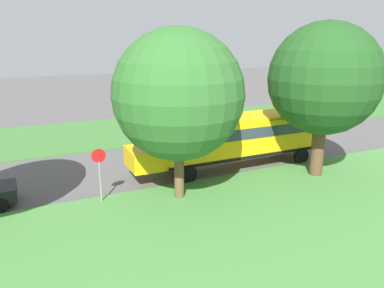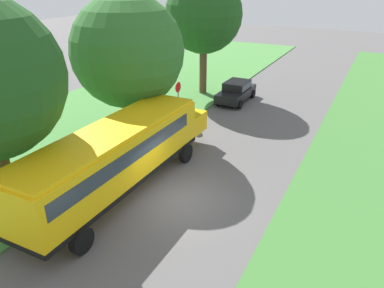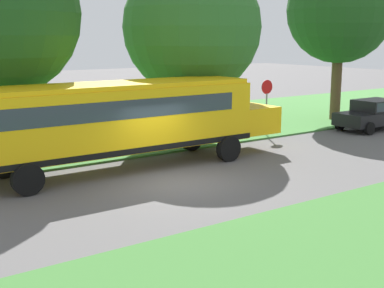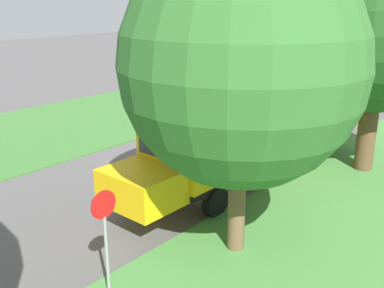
# 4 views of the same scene
# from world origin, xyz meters

# --- Properties ---
(ground_plane) EXTENTS (120.00, 120.00, 0.00)m
(ground_plane) POSITION_xyz_m (0.00, 0.00, 0.00)
(ground_plane) COLOR #565454
(grass_far_side) EXTENTS (10.00, 80.00, 0.07)m
(grass_far_side) POSITION_xyz_m (9.00, 0.00, 0.04)
(grass_far_side) COLOR #3D7533
(grass_far_side) RESTS_ON ground
(school_bus) EXTENTS (2.84, 12.42, 3.16)m
(school_bus) POSITION_xyz_m (-2.74, -0.57, 1.92)
(school_bus) COLOR yellow
(school_bus) RESTS_ON ground
(oak_tree_beside_bus) EXTENTS (6.13, 6.13, 8.66)m
(oak_tree_beside_bus) POSITION_xyz_m (-6.21, -3.78, 5.51)
(oak_tree_beside_bus) COLOR brown
(oak_tree_beside_bus) RESTS_ON ground
(oak_tree_roadside_mid) EXTENTS (6.19, 6.19, 8.29)m
(oak_tree_roadside_mid) POSITION_xyz_m (-5.66, 4.55, 5.28)
(oak_tree_roadside_mid) COLOR brown
(oak_tree_roadside_mid) RESTS_ON ground
(stop_sign) EXTENTS (0.08, 0.68, 2.74)m
(stop_sign) POSITION_xyz_m (-4.60, 8.22, 1.74)
(stop_sign) COLOR gray
(stop_sign) RESTS_ON ground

